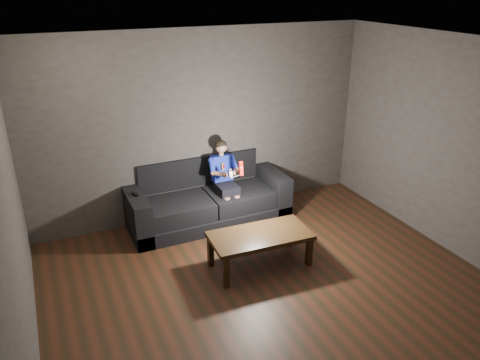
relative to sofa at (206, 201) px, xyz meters
name	(u,v)px	position (x,y,z in m)	size (l,w,h in m)	color
floor	(286,305)	(0.08, -2.22, -0.29)	(5.00, 5.00, 0.00)	black
back_wall	(203,125)	(0.08, 0.28, 1.06)	(5.00, 0.04, 2.70)	#37302F
left_wall	(12,250)	(-2.42, -2.22, 1.06)	(0.04, 5.00, 2.70)	#37302F
right_wall	(475,156)	(2.58, -2.22, 1.06)	(0.04, 5.00, 2.70)	#37302F
ceiling	(299,52)	(0.08, -2.22, 2.41)	(5.00, 5.00, 0.02)	white
sofa	(206,201)	(0.00, 0.00, 0.00)	(2.30, 0.99, 0.89)	black
child	(224,173)	(0.26, -0.07, 0.43)	(0.42, 0.52, 1.04)	black
wii_remote_red	(241,168)	(0.34, -0.47, 0.63)	(0.05, 0.07, 0.20)	red
nunchuk_white	(231,173)	(0.19, -0.47, 0.58)	(0.06, 0.08, 0.14)	silver
wii_remote_black	(135,194)	(-1.03, -0.09, 0.35)	(0.07, 0.15, 0.03)	black
coffee_table	(260,238)	(0.17, -1.41, 0.09)	(1.25, 0.67, 0.44)	black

